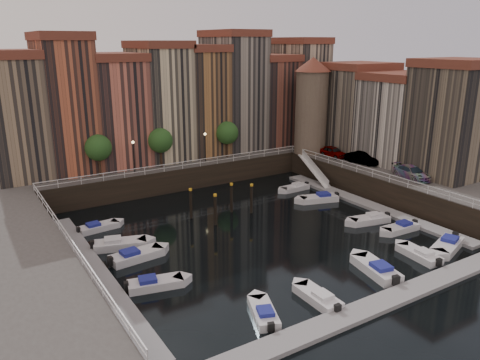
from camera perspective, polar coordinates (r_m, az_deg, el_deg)
ground at (r=48.71m, az=1.24°, el=-6.27°), size 200.00×200.00×0.00m
quay_far at (r=70.32m, az=-10.44°, el=1.95°), size 80.00×20.00×3.00m
quay_right at (r=65.87m, az=23.11°, el=-0.12°), size 20.00×36.00×3.00m
dock_left at (r=41.89m, az=-17.19°, el=-10.78°), size 2.00×28.00×0.35m
dock_right at (r=57.92m, az=15.35°, el=-2.92°), size 2.00×28.00×0.35m
dock_near at (r=37.15m, az=16.23°, el=-14.42°), size 30.00×2.00×0.35m
mountains at (r=150.26m, az=-22.24°, el=11.16°), size 145.00×100.00×18.00m
far_terrace at (r=67.60m, az=-7.42°, el=9.67°), size 48.70×10.30×17.50m
right_terrace at (r=66.43m, az=19.06°, el=7.58°), size 9.30×24.30×14.00m
corner_tower at (r=69.12m, az=8.70°, el=9.14°), size 5.20×5.20×13.80m
promenade_trees at (r=61.65m, az=-9.12°, el=4.83°), size 21.20×3.20×5.20m
street_lamps at (r=61.02m, az=-8.43°, el=4.07°), size 10.36×0.36×4.18m
railings at (r=51.33m, az=-1.72°, el=-0.57°), size 36.08×34.04×0.52m
gangway at (r=65.51m, az=9.00°, el=1.33°), size 2.78×8.32×3.73m
mooring_pilings at (r=52.04m, az=-2.13°, el=-2.81°), size 6.96×3.48×3.78m
boat_left_1 at (r=38.74m, az=-10.44°, el=-12.32°), size 4.73×2.59×1.06m
boat_left_2 at (r=43.57m, az=-12.62°, el=-9.00°), size 5.14×2.29×1.16m
boat_left_3 at (r=46.25m, az=-14.55°, el=-7.58°), size 5.27×3.22×1.18m
boat_left_4 at (r=51.04m, az=-16.96°, el=-5.53°), size 4.40×1.99×0.99m
boat_right_0 at (r=48.68m, az=23.99°, el=-7.30°), size 5.20×3.30×1.17m
boat_right_1 at (r=51.41m, az=19.01°, el=-5.54°), size 4.48×1.78×1.02m
boat_right_2 at (r=52.74m, az=15.58°, el=-4.65°), size 4.83×2.60×1.08m
boat_right_3 at (r=58.26m, az=9.67°, el=-2.21°), size 5.07×3.06×1.14m
boat_right_4 at (r=62.18m, az=6.75°, el=-0.93°), size 4.27×1.63×0.98m
boat_near_0 at (r=34.61m, az=2.91°, el=-15.89°), size 2.88×4.35×0.98m
boat_near_1 at (r=36.80m, az=9.53°, el=-13.95°), size 1.72×4.51×1.03m
boat_near_2 at (r=41.83m, az=16.32°, el=-10.38°), size 2.88×5.42×1.21m
boat_near_3 at (r=45.85m, az=21.07°, el=-8.48°), size 2.08×4.62×1.04m
car_a at (r=67.74m, az=11.28°, el=3.32°), size 1.80×4.45×1.52m
car_b at (r=64.75m, az=14.75°, el=2.51°), size 2.82×5.07×1.58m
car_c at (r=59.51m, az=20.21°, el=0.78°), size 2.88×5.49×1.52m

